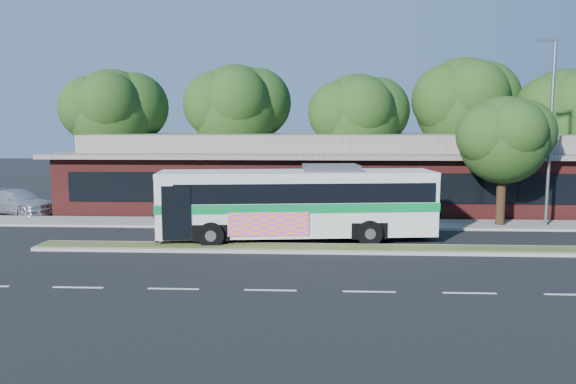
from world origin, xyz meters
The scene contains 14 objects.
ground centered at (0.00, 0.00, 0.00)m, with size 120.00×120.00×0.00m, color black.
median_strip centered at (0.00, 0.60, 0.07)m, with size 26.00×1.10×0.15m, color #414F21.
sidewalk centered at (0.00, 6.40, 0.06)m, with size 44.00×2.60×0.12m, color gray.
parking_lot centered at (-18.00, 10.00, 0.01)m, with size 14.00×12.00×0.01m, color black.
plaza_building centered at (0.00, 12.99, 2.13)m, with size 33.20×11.20×4.45m.
lamp_post centered at (9.56, 6.00, 4.90)m, with size 0.93×0.18×9.07m.
tree_bg_a centered at (-14.58, 15.14, 5.87)m, with size 6.47×5.80×8.63m.
tree_bg_b centered at (-6.57, 16.14, 6.14)m, with size 6.69×6.00×9.00m.
tree_bg_c centered at (1.40, 15.13, 5.59)m, with size 6.24×5.60×8.26m.
tree_bg_d centered at (8.45, 16.15, 6.42)m, with size 6.91×6.20×9.37m.
tree_bg_e centered at (14.42, 15.14, 5.74)m, with size 6.47×5.80×8.50m.
transit_bus centered at (-2.39, 2.40, 1.85)m, with size 12.03×3.90×3.32m.
sedan centered at (-18.45, 8.98, 0.69)m, with size 1.92×4.72×1.37m, color silver.
sidewalk_tree centered at (7.77, 6.30, 4.37)m, with size 4.73×4.24×6.40m.
Camera 1 is at (-1.64, -21.59, 5.03)m, focal length 35.00 mm.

